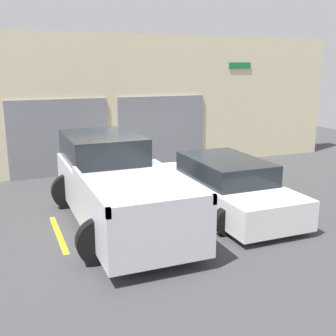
{
  "coord_description": "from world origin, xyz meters",
  "views": [
    {
      "loc": [
        -3.77,
        -10.73,
        3.53
      ],
      "look_at": [
        0.0,
        -1.5,
        1.1
      ],
      "focal_mm": 45.0,
      "sensor_mm": 36.0,
      "label": 1
    }
  ],
  "objects": [
    {
      "name": "parking_stripe_left",
      "position": [
        0.0,
        -2.0,
        0.0
      ],
      "size": [
        0.12,
        2.2,
        0.01
      ],
      "primitive_type": "cube",
      "color": "gold",
      "rests_on": "ground"
    },
    {
      "name": "shophouse_building",
      "position": [
        -0.0,
        3.29,
        2.25
      ],
      "size": [
        17.01,
        0.68,
        4.56
      ],
      "color": "beige",
      "rests_on": "ground"
    },
    {
      "name": "parking_stripe_far_left",
      "position": [
        -2.75,
        -2.0,
        0.0
      ],
      "size": [
        0.12,
        2.2,
        0.01
      ],
      "primitive_type": "cube",
      "color": "gold",
      "rests_on": "ground"
    },
    {
      "name": "sedan_white",
      "position": [
        1.38,
        -1.97,
        0.61
      ],
      "size": [
        2.19,
        4.5,
        1.31
      ],
      "color": "white",
      "rests_on": "ground"
    },
    {
      "name": "pickup_truck",
      "position": [
        -1.38,
        -1.71,
        0.89
      ],
      "size": [
        2.58,
        5.47,
        1.87
      ],
      "color": "silver",
      "rests_on": "ground"
    },
    {
      "name": "ground_plane",
      "position": [
        0.0,
        0.0,
        0.0
      ],
      "size": [
        28.0,
        28.0,
        0.0
      ],
      "primitive_type": "plane",
      "color": "#3D3D3F"
    },
    {
      "name": "parking_stripe_centre",
      "position": [
        2.75,
        -2.0,
        0.0
      ],
      "size": [
        0.12,
        2.2,
        0.01
      ],
      "primitive_type": "cube",
      "color": "gold",
      "rests_on": "ground"
    }
  ]
}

